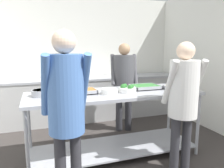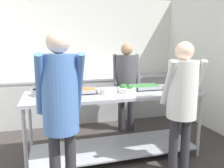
# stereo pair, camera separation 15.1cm
# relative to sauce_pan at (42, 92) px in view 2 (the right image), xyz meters

# --- Properties ---
(wall_rear) EXTENTS (4.18, 0.06, 2.65)m
(wall_rear) POSITION_rel_sauce_pan_xyz_m (0.99, 2.02, 0.35)
(wall_rear) COLOR silver
(wall_rear) RESTS_ON ground_plane
(back_counter) EXTENTS (4.02, 0.65, 0.91)m
(back_counter) POSITION_rel_sauce_pan_xyz_m (0.99, 1.65, -0.52)
(back_counter) COLOR #A8A8A8
(back_counter) RESTS_ON ground_plane
(serving_counter) EXTENTS (2.40, 0.83, 0.93)m
(serving_counter) POSITION_rel_sauce_pan_xyz_m (0.96, -0.08, -0.35)
(serving_counter) COLOR #9EA0A8
(serving_counter) RESTS_ON ground_plane
(sauce_pan) EXTENTS (0.40, 0.26, 0.08)m
(sauce_pan) POSITION_rel_sauce_pan_xyz_m (0.00, 0.00, 0.00)
(sauce_pan) COLOR #9EA0A8
(sauce_pan) RESTS_ON serving_counter
(serving_tray_greens) EXTENTS (0.47, 0.29, 0.05)m
(serving_tray_greens) POSITION_rel_sauce_pan_xyz_m (0.47, -0.00, -0.02)
(serving_tray_greens) COLOR #9EA0A8
(serving_tray_greens) RESTS_ON serving_counter
(plate_stack) EXTENTS (0.23, 0.23, 0.07)m
(plate_stack) POSITION_rel_sauce_pan_xyz_m (0.86, -0.16, -0.01)
(plate_stack) COLOR white
(plate_stack) RESTS_ON serving_counter
(broccoli_bowl) EXTENTS (0.24, 0.24, 0.12)m
(broccoli_bowl) POSITION_rel_sauce_pan_xyz_m (1.12, -0.14, 0.00)
(broccoli_bowl) COLOR silver
(broccoli_bowl) RESTS_ON serving_counter
(serving_tray_roast) EXTENTS (0.41, 0.33, 0.05)m
(serving_tray_roast) POSITION_rel_sauce_pan_xyz_m (1.48, 0.02, -0.02)
(serving_tray_roast) COLOR #9EA0A8
(serving_tray_roast) RESTS_ON serving_counter
(serving_tray_vegetables) EXTENTS (0.39, 0.33, 0.05)m
(serving_tray_vegetables) POSITION_rel_sauce_pan_xyz_m (1.92, -0.26, -0.02)
(serving_tray_vegetables) COLOR #9EA0A8
(serving_tray_vegetables) RESTS_ON serving_counter
(guest_serving_left) EXTENTS (0.46, 0.35, 1.62)m
(guest_serving_left) POSITION_rel_sauce_pan_xyz_m (1.58, -0.77, 0.02)
(guest_serving_left) COLOR #2D2D33
(guest_serving_left) RESTS_ON ground_plane
(guest_serving_right) EXTENTS (0.44, 0.35, 1.70)m
(guest_serving_right) POSITION_rel_sauce_pan_xyz_m (0.19, -0.93, 0.08)
(guest_serving_right) COLOR #2D2D33
(guest_serving_right) RESTS_ON ground_plane
(cook_behind_counter) EXTENTS (0.54, 0.41, 1.62)m
(cook_behind_counter) POSITION_rel_sauce_pan_xyz_m (1.45, 0.77, 0.01)
(cook_behind_counter) COLOR #2D2D33
(cook_behind_counter) RESTS_ON ground_plane
(water_bottle) EXTENTS (0.07, 0.07, 0.24)m
(water_bottle) POSITION_rel_sauce_pan_xyz_m (0.26, 1.56, 0.04)
(water_bottle) COLOR brown
(water_bottle) RESTS_ON back_counter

